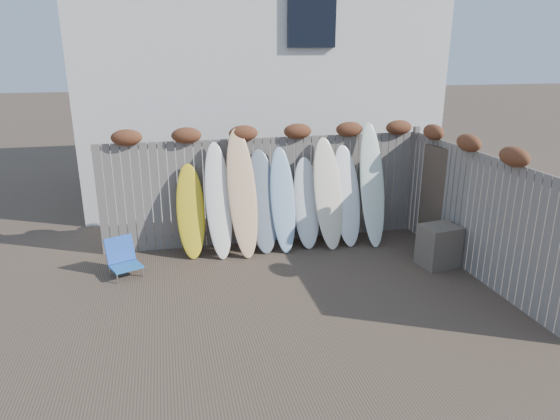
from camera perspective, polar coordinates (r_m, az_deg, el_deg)
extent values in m
plane|color=#493A2D|center=(7.54, 2.10, -10.03)|extent=(80.00, 80.00, 0.00)
cube|color=slate|center=(9.34, -1.67, 2.22)|extent=(6.00, 0.10, 2.00)
cube|color=slate|center=(10.33, 14.90, 3.44)|extent=(0.10, 0.10, 2.10)
ellipsoid|color=brown|center=(8.91, -17.13, 7.91)|extent=(0.52, 0.28, 0.28)
ellipsoid|color=brown|center=(8.90, -10.65, 8.38)|extent=(0.52, 0.28, 0.28)
ellipsoid|color=brown|center=(9.00, -4.21, 8.74)|extent=(0.52, 0.28, 0.28)
ellipsoid|color=brown|center=(9.20, 2.03, 8.99)|extent=(0.52, 0.28, 0.28)
ellipsoid|color=brown|center=(9.51, 7.93, 9.12)|extent=(0.52, 0.28, 0.28)
ellipsoid|color=brown|center=(9.91, 13.42, 9.16)|extent=(0.52, 0.28, 0.28)
cube|color=slate|center=(8.54, 21.63, -0.61)|extent=(0.10, 4.40, 2.00)
ellipsoid|color=brown|center=(7.71, 25.21, 5.52)|extent=(0.28, 0.56, 0.28)
ellipsoid|color=brown|center=(8.58, 20.77, 7.18)|extent=(0.28, 0.56, 0.28)
ellipsoid|color=brown|center=(9.50, 17.14, 8.50)|extent=(0.28, 0.56, 0.28)
cube|color=silver|center=(13.12, -3.24, 15.62)|extent=(8.00, 5.00, 6.00)
cube|color=black|center=(10.83, 3.66, 21.46)|extent=(1.00, 0.12, 1.30)
cube|color=#2468B4|center=(8.51, -17.20, -6.18)|extent=(0.58, 0.55, 0.03)
cube|color=blue|center=(8.61, -17.84, -4.28)|extent=(0.48, 0.31, 0.42)
cylinder|color=#AEAEB5|center=(8.33, -18.10, -7.44)|extent=(0.03, 0.03, 0.17)
cylinder|color=silver|center=(8.64, -18.85, -6.60)|extent=(0.03, 0.03, 0.17)
cylinder|color=silver|center=(8.45, -15.39, -6.80)|extent=(0.03, 0.03, 0.17)
cylinder|color=#A8A8AF|center=(8.75, -16.24, -6.01)|extent=(0.03, 0.03, 0.17)
cube|color=#67594D|center=(8.89, 17.70, -3.90)|extent=(0.67, 0.59, 0.71)
cube|color=#312A1E|center=(9.33, 18.43, 0.86)|extent=(0.34, 1.23, 1.87)
ellipsoid|color=yellow|center=(8.89, -10.18, -0.15)|extent=(0.50, 0.59, 1.62)
ellipsoid|color=white|center=(8.80, -7.05, 1.06)|extent=(0.49, 0.73, 1.99)
ellipsoid|color=#FFC274|center=(8.80, -4.34, 1.89)|extent=(0.59, 0.83, 2.21)
ellipsoid|color=slate|center=(8.98, -2.01, 0.98)|extent=(0.58, 0.68, 1.82)
ellipsoid|color=#9CBFE0|center=(9.02, 0.32, 1.15)|extent=(0.46, 0.67, 1.85)
ellipsoid|color=white|center=(9.21, 3.05, 0.80)|extent=(0.52, 0.61, 1.64)
ellipsoid|color=#FCECCA|center=(9.20, 5.52, 1.89)|extent=(0.59, 0.75, 2.00)
ellipsoid|color=white|center=(9.38, 7.62, 1.62)|extent=(0.57, 0.69, 1.84)
ellipsoid|color=white|center=(9.44, 10.49, 2.83)|extent=(0.48, 0.80, 2.24)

